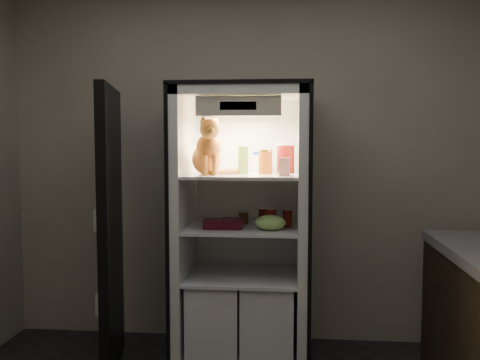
{
  "coord_description": "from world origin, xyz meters",
  "views": [
    {
      "loc": [
        0.32,
        -2.2,
        1.53
      ],
      "look_at": [
        -0.02,
        1.32,
        1.25
      ],
      "focal_mm": 40.0,
      "sensor_mm": 36.0,
      "label": 1
    }
  ],
  "objects_px": {
    "tabby_cat": "(208,152)",
    "berry_box_left": "(214,224)",
    "condiment_jar": "(244,217)",
    "berry_box_right": "(233,224)",
    "refrigerator": "(243,246)",
    "grape_bag": "(271,222)",
    "mayo_tub": "(260,162)",
    "parmesan_shaker": "(243,160)",
    "soda_can_b": "(287,218)",
    "soda_can_a": "(263,217)",
    "cream_carton": "(284,167)",
    "salsa_jar": "(265,162)",
    "pepper_jar": "(286,158)",
    "soda_can_c": "(271,219)"
  },
  "relations": [
    {
      "from": "refrigerator",
      "to": "berry_box_right",
      "type": "distance_m",
      "value": 0.26
    },
    {
      "from": "parmesan_shaker",
      "to": "grape_bag",
      "type": "xyz_separation_m",
      "value": [
        0.19,
        -0.14,
        -0.39
      ]
    },
    {
      "from": "pepper_jar",
      "to": "soda_can_c",
      "type": "xyz_separation_m",
      "value": [
        -0.09,
        -0.22,
        -0.38
      ]
    },
    {
      "from": "mayo_tub",
      "to": "berry_box_right",
      "type": "relative_size",
      "value": 1.06
    },
    {
      "from": "tabby_cat",
      "to": "soda_can_a",
      "type": "relative_size",
      "value": 3.39
    },
    {
      "from": "soda_can_b",
      "to": "condiment_jar",
      "type": "distance_m",
      "value": 0.32
    },
    {
      "from": "grape_bag",
      "to": "berry_box_left",
      "type": "distance_m",
      "value": 0.37
    },
    {
      "from": "pepper_jar",
      "to": "condiment_jar",
      "type": "xyz_separation_m",
      "value": [
        -0.28,
        -0.03,
        -0.41
      ]
    },
    {
      "from": "grape_bag",
      "to": "berry_box_right",
      "type": "distance_m",
      "value": 0.25
    },
    {
      "from": "refrigerator",
      "to": "mayo_tub",
      "type": "relative_size",
      "value": 13.43
    },
    {
      "from": "soda_can_c",
      "to": "grape_bag",
      "type": "height_order",
      "value": "soda_can_c"
    },
    {
      "from": "mayo_tub",
      "to": "grape_bag",
      "type": "bearing_deg",
      "value": -74.45
    },
    {
      "from": "refrigerator",
      "to": "soda_can_c",
      "type": "relative_size",
      "value": 14.15
    },
    {
      "from": "mayo_tub",
      "to": "berry_box_right",
      "type": "bearing_deg",
      "value": -119.29
    },
    {
      "from": "cream_carton",
      "to": "soda_can_c",
      "type": "relative_size",
      "value": 0.85
    },
    {
      "from": "salsa_jar",
      "to": "soda_can_a",
      "type": "height_order",
      "value": "salsa_jar"
    },
    {
      "from": "soda_can_a",
      "to": "berry_box_left",
      "type": "distance_m",
      "value": 0.36
    },
    {
      "from": "soda_can_b",
      "to": "berry_box_right",
      "type": "distance_m",
      "value": 0.37
    },
    {
      "from": "parmesan_shaker",
      "to": "soda_can_b",
      "type": "height_order",
      "value": "parmesan_shaker"
    },
    {
      "from": "condiment_jar",
      "to": "berry_box_right",
      "type": "relative_size",
      "value": 0.68
    },
    {
      "from": "pepper_jar",
      "to": "berry_box_left",
      "type": "xyz_separation_m",
      "value": [
        -0.46,
        -0.25,
        -0.42
      ]
    },
    {
      "from": "refrigerator",
      "to": "grape_bag",
      "type": "distance_m",
      "value": 0.34
    },
    {
      "from": "refrigerator",
      "to": "berry_box_right",
      "type": "bearing_deg",
      "value": -107.33
    },
    {
      "from": "soda_can_b",
      "to": "berry_box_left",
      "type": "xyz_separation_m",
      "value": [
        -0.48,
        -0.1,
        -0.03
      ]
    },
    {
      "from": "refrigerator",
      "to": "condiment_jar",
      "type": "relative_size",
      "value": 21.03
    },
    {
      "from": "parmesan_shaker",
      "to": "salsa_jar",
      "type": "height_order",
      "value": "parmesan_shaker"
    },
    {
      "from": "soda_can_c",
      "to": "soda_can_a",
      "type": "bearing_deg",
      "value": 111.28
    },
    {
      "from": "tabby_cat",
      "to": "salsa_jar",
      "type": "bearing_deg",
      "value": -1.65
    },
    {
      "from": "soda_can_c",
      "to": "berry_box_right",
      "type": "bearing_deg",
      "value": -175.39
    },
    {
      "from": "soda_can_a",
      "to": "grape_bag",
      "type": "bearing_deg",
      "value": -73.44
    },
    {
      "from": "mayo_tub",
      "to": "grape_bag",
      "type": "distance_m",
      "value": 0.49
    },
    {
      "from": "mayo_tub",
      "to": "berry_box_left",
      "type": "distance_m",
      "value": 0.56
    },
    {
      "from": "pepper_jar",
      "to": "berry_box_right",
      "type": "bearing_deg",
      "value": -144.61
    },
    {
      "from": "berry_box_left",
      "to": "berry_box_right",
      "type": "height_order",
      "value": "berry_box_right"
    },
    {
      "from": "salsa_jar",
      "to": "soda_can_b",
      "type": "relative_size",
      "value": 1.36
    },
    {
      "from": "tabby_cat",
      "to": "soda_can_b",
      "type": "distance_m",
      "value": 0.68
    },
    {
      "from": "tabby_cat",
      "to": "soda_can_b",
      "type": "height_order",
      "value": "tabby_cat"
    },
    {
      "from": "parmesan_shaker",
      "to": "mayo_tub",
      "type": "bearing_deg",
      "value": 58.96
    },
    {
      "from": "pepper_jar",
      "to": "soda_can_a",
      "type": "bearing_deg",
      "value": -152.86
    },
    {
      "from": "tabby_cat",
      "to": "pepper_jar",
      "type": "xyz_separation_m",
      "value": [
        0.5,
        0.2,
        -0.04
      ]
    },
    {
      "from": "mayo_tub",
      "to": "soda_can_c",
      "type": "relative_size",
      "value": 1.05
    },
    {
      "from": "refrigerator",
      "to": "berry_box_left",
      "type": "height_order",
      "value": "refrigerator"
    },
    {
      "from": "salsa_jar",
      "to": "pepper_jar",
      "type": "relative_size",
      "value": 0.79
    },
    {
      "from": "pepper_jar",
      "to": "soda_can_a",
      "type": "xyz_separation_m",
      "value": [
        -0.15,
        -0.08,
        -0.39
      ]
    },
    {
      "from": "salsa_jar",
      "to": "soda_can_c",
      "type": "xyz_separation_m",
      "value": [
        0.04,
        -0.11,
        -0.36
      ]
    },
    {
      "from": "cream_carton",
      "to": "salsa_jar",
      "type": "bearing_deg",
      "value": 123.72
    },
    {
      "from": "cream_carton",
      "to": "soda_can_b",
      "type": "xyz_separation_m",
      "value": [
        0.02,
        0.15,
        -0.35
      ]
    },
    {
      "from": "parmesan_shaker",
      "to": "soda_can_a",
      "type": "xyz_separation_m",
      "value": [
        0.13,
        0.05,
        -0.38
      ]
    },
    {
      "from": "salsa_jar",
      "to": "cream_carton",
      "type": "relative_size",
      "value": 1.42
    },
    {
      "from": "tabby_cat",
      "to": "berry_box_left",
      "type": "bearing_deg",
      "value": -64.01
    }
  ]
}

